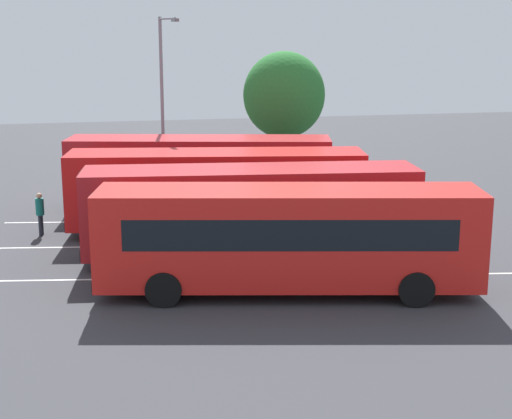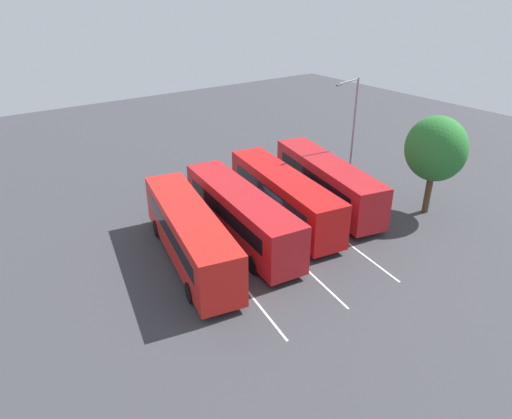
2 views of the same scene
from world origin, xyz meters
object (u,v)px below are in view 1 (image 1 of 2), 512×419
object	(u,v)px
bus_center_left	(216,188)
depot_tree	(284,95)
bus_far_right	(288,237)
pedestrian	(40,210)
bus_center_right	(250,210)
bus_far_left	(199,170)
street_lamp	(163,95)

from	to	relation	value
bus_center_left	depot_tree	world-z (taller)	depot_tree
bus_center_left	bus_far_right	xyz separation A→B (m)	(-0.96, 7.54, 0.00)
pedestrian	depot_tree	distance (m)	14.49
bus_center_right	pedestrian	distance (m)	8.87
pedestrian	bus_far_right	bearing A→B (deg)	-31.48
bus_far_left	pedestrian	bearing A→B (deg)	36.86
street_lamp	bus_center_left	bearing A→B (deg)	-1.37
bus_center_left	depot_tree	xyz separation A→B (m)	(-4.96, -8.84, 2.80)
bus_far_left	pedestrian	world-z (taller)	bus_far_left
pedestrian	depot_tree	size ratio (longest dim) A/B	0.25
bus_center_left	depot_tree	size ratio (longest dim) A/B	1.72
bus_far_left	bus_center_left	size ratio (longest dim) A/B	1.00
bus_center_right	pedestrian	size ratio (longest dim) A/B	6.89
bus_center_right	pedestrian	xyz separation A→B (m)	(7.34, -4.92, -0.80)
bus_center_right	pedestrian	world-z (taller)	bus_center_right
bus_far_left	pedestrian	distance (m)	7.31
bus_far_right	street_lamp	distance (m)	15.43
street_lamp	depot_tree	world-z (taller)	street_lamp
bus_center_left	bus_far_right	bearing A→B (deg)	106.76
pedestrian	bus_far_left	bearing A→B (deg)	40.72
bus_center_right	bus_far_right	distance (m)	3.74
bus_center_right	street_lamp	size ratio (longest dim) A/B	1.38
bus_far_right	bus_center_left	bearing A→B (deg)	-70.78
depot_tree	pedestrian	bearing A→B (deg)	33.48
bus_center_right	street_lamp	bearing A→B (deg)	-73.82
pedestrian	bus_center_left	bearing A→B (deg)	7.57
bus_center_right	pedestrian	bearing A→B (deg)	-26.91
bus_far_right	depot_tree	size ratio (longest dim) A/B	1.72
bus_far_left	street_lamp	bearing A→B (deg)	-58.37
bus_far_left	bus_center_right	xyz separation A→B (m)	(-0.69, 7.86, 0.00)
bus_far_right	depot_tree	bearing A→B (deg)	-91.75
bus_center_left	bus_center_right	bearing A→B (deg)	108.30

